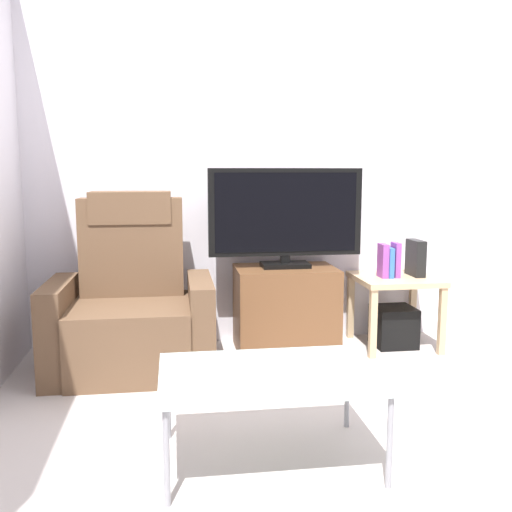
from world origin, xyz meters
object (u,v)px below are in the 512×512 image
(tv_stand, at_px, (285,309))
(book_leftmost, at_px, (383,261))
(subwoofer_box, at_px, (394,326))
(book_middle, at_px, (389,262))
(coffee_table, at_px, (269,377))
(television, at_px, (286,215))
(side_table, at_px, (395,288))
(recliner_armchair, at_px, (132,308))
(book_rightmost, at_px, (396,260))
(game_console, at_px, (416,258))
(cell_phone, at_px, (298,368))

(tv_stand, relative_size, book_leftmost, 2.92)
(subwoofer_box, bearing_deg, book_middle, -161.43)
(coffee_table, bearing_deg, subwoofer_box, 52.48)
(book_leftmost, bearing_deg, television, 174.61)
(subwoofer_box, distance_m, coffee_table, 1.86)
(side_table, xyz_separation_m, coffee_table, (-1.12, -1.46, -0.04))
(book_middle, bearing_deg, coffee_table, -126.40)
(recliner_armchair, xyz_separation_m, book_rightmost, (1.76, 0.17, 0.24))
(book_middle, bearing_deg, game_console, 8.34)
(cell_phone, bearing_deg, book_leftmost, 82.18)
(recliner_armchair, relative_size, side_table, 2.00)
(side_table, bearing_deg, subwoofer_box, -135.00)
(side_table, relative_size, coffee_table, 0.60)
(tv_stand, height_order, book_rightmost, book_rightmost)
(television, height_order, side_table, television)
(book_leftmost, xyz_separation_m, game_console, (0.24, 0.03, 0.01))
(subwoofer_box, distance_m, book_rightmost, 0.47)
(coffee_table, bearing_deg, book_rightmost, 52.38)
(cell_phone, bearing_deg, game_console, 76.30)
(television, relative_size, book_middle, 5.02)
(tv_stand, height_order, recliner_armchair, recliner_armchair)
(recliner_armchair, height_order, cell_phone, recliner_armchair)
(recliner_armchair, relative_size, book_rightmost, 4.54)
(cell_phone, bearing_deg, coffee_table, -155.38)
(book_middle, height_order, game_console, game_console)
(side_table, bearing_deg, coffee_table, -127.52)
(tv_stand, distance_m, cell_phone, 1.51)
(recliner_armchair, distance_m, book_leftmost, 1.69)
(recliner_armchair, relative_size, book_leftmost, 4.71)
(television, xyz_separation_m, side_table, (0.76, -0.04, -0.51))
(side_table, distance_m, book_middle, 0.19)
(television, xyz_separation_m, game_console, (0.91, -0.03, -0.30))
(subwoofer_box, xyz_separation_m, book_leftmost, (-0.10, -0.02, 0.47))
(recliner_armchair, bearing_deg, book_leftmost, 3.25)
(book_leftmost, height_order, book_rightmost, book_rightmost)
(book_rightmost, xyz_separation_m, cell_phone, (-0.99, -1.44, -0.21))
(tv_stand, height_order, cell_phone, tv_stand)
(television, xyz_separation_m, book_middle, (0.70, -0.06, -0.32))
(side_table, distance_m, coffee_table, 1.85)
(book_middle, relative_size, cell_phone, 1.37)
(tv_stand, bearing_deg, subwoofer_box, -1.77)
(subwoofer_box, relative_size, game_console, 1.10)
(recliner_armchair, distance_m, game_console, 1.94)
(television, bearing_deg, recliner_armchair, -166.92)
(subwoofer_box, xyz_separation_m, book_rightmost, (-0.01, -0.02, 0.47))
(game_console, bearing_deg, television, 177.94)
(book_middle, distance_m, game_console, 0.21)
(recliner_armchair, bearing_deg, cell_phone, -61.61)
(tv_stand, distance_m, book_leftmost, 0.74)
(coffee_table, bearing_deg, tv_stand, 76.37)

